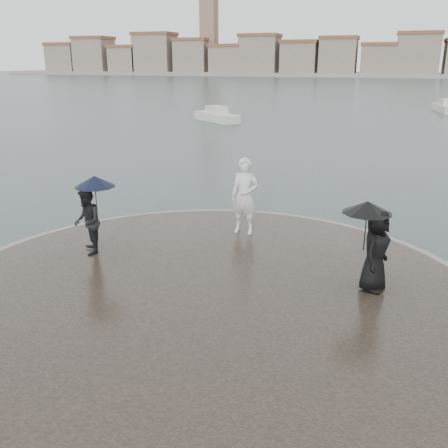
% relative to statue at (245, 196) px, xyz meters
% --- Properties ---
extents(ground, '(400.00, 400.00, 0.00)m').
position_rel_statue_xyz_m(ground, '(0.21, -7.39, -1.45)').
color(ground, '#2B3835').
rests_on(ground, ground).
extents(kerb_ring, '(12.50, 12.50, 0.32)m').
position_rel_statue_xyz_m(kerb_ring, '(0.21, -3.89, -1.29)').
color(kerb_ring, gray).
rests_on(kerb_ring, ground).
extents(quay_tip, '(11.90, 11.90, 0.36)m').
position_rel_statue_xyz_m(quay_tip, '(0.21, -3.89, -1.27)').
color(quay_tip, '#2D261E').
rests_on(quay_tip, ground).
extents(statue, '(0.80, 0.53, 2.18)m').
position_rel_statue_xyz_m(statue, '(0.00, 0.00, 0.00)').
color(statue, silver).
rests_on(statue, quay_tip).
extents(visitor_left, '(1.26, 1.14, 2.04)m').
position_rel_statue_xyz_m(visitor_left, '(-3.33, -2.75, 0.02)').
color(visitor_left, black).
rests_on(visitor_left, quay_tip).
extents(visitor_right, '(1.19, 1.14, 1.95)m').
position_rel_statue_xyz_m(visitor_right, '(3.61, -2.78, 0.04)').
color(visitor_right, black).
rests_on(visitor_right, quay_tip).
extents(far_skyline, '(260.00, 20.00, 37.00)m').
position_rel_statue_xyz_m(far_skyline, '(-6.09, 153.32, 4.16)').
color(far_skyline, gray).
rests_on(far_skyline, ground).
extents(boats, '(33.89, 23.69, 1.50)m').
position_rel_statue_xyz_m(boats, '(6.32, 32.98, -1.07)').
color(boats, beige).
rests_on(boats, ground).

